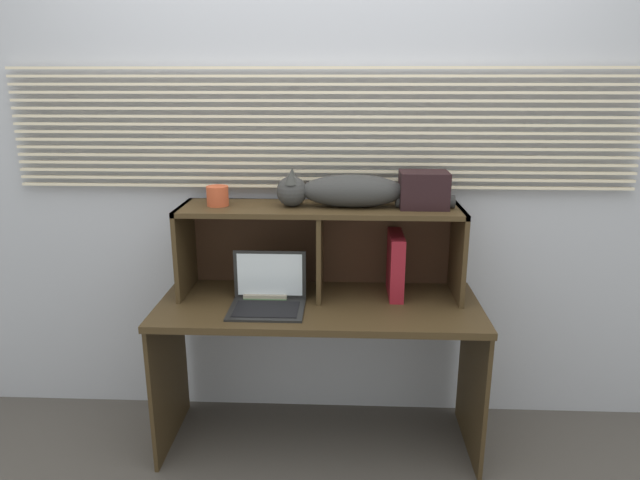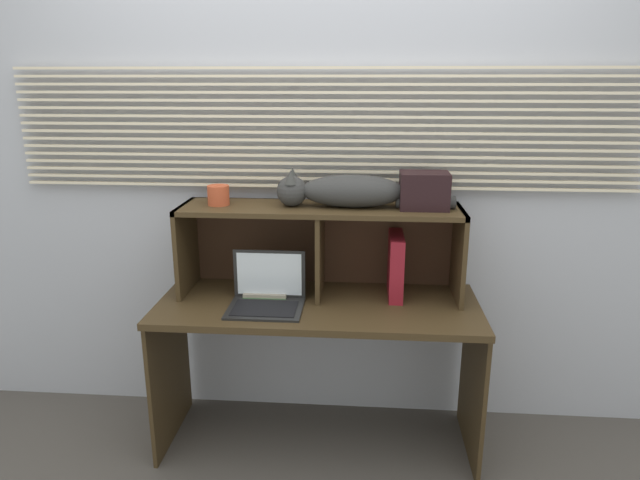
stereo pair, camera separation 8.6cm
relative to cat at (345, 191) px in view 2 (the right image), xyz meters
name	(u,v)px [view 2 (the right image)]	position (x,y,z in m)	size (l,w,h in m)	color
ground_plane	(314,473)	(-0.11, -0.34, -1.18)	(4.40, 4.40, 0.00)	#4C4742
back_panel_with_blinds	(324,166)	(-0.11, 0.21, 0.08)	(4.40, 0.08, 2.50)	#B4B8C4
desk	(318,331)	(-0.11, -0.12, -0.61)	(1.41, 0.57, 0.70)	#3E2F1A
hutch_shelf_unit	(321,231)	(-0.11, 0.03, -0.19)	(1.24, 0.31, 0.41)	#3E2F1A
cat	(345,191)	(0.00, 0.00, 0.00)	(0.77, 0.16, 0.16)	#343433
laptop	(267,296)	(-0.32, -0.17, -0.43)	(0.32, 0.25, 0.23)	black
binder_upright	(396,265)	(0.23, 0.00, -0.33)	(0.06, 0.25, 0.28)	maroon
book_stack	(269,289)	(-0.34, 0.00, -0.46)	(0.19, 0.24, 0.03)	#426741
small_basket	(218,195)	(-0.56, 0.00, -0.03)	(0.10, 0.10, 0.09)	#BE4C2C
storage_box	(424,190)	(0.34, 0.00, 0.01)	(0.21, 0.16, 0.16)	black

